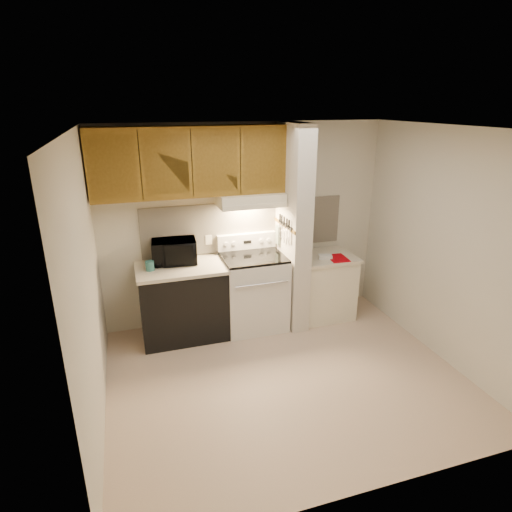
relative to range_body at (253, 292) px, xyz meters
name	(u,v)px	position (x,y,z in m)	size (l,w,h in m)	color
floor	(286,376)	(0.00, -1.16, -0.46)	(3.60, 3.60, 0.00)	#CCAE95
ceiling	(292,129)	(0.00, -1.16, 2.04)	(3.60, 3.60, 0.00)	white
wall_back	(245,225)	(0.00, 0.34, 0.79)	(3.60, 0.02, 2.50)	beige
wall_left	(87,289)	(-1.80, -1.16, 0.79)	(0.02, 3.00, 2.50)	beige
wall_right	(445,247)	(1.80, -1.16, 0.79)	(0.02, 3.00, 2.50)	beige
backsplash	(245,226)	(0.00, 0.33, 0.78)	(2.60, 0.02, 0.63)	beige
range_body	(253,292)	(0.00, 0.00, 0.00)	(0.76, 0.65, 0.92)	silver
oven_window	(261,300)	(0.00, -0.32, 0.04)	(0.50, 0.01, 0.30)	black
oven_handle	(262,284)	(0.00, -0.35, 0.26)	(0.02, 0.02, 0.65)	silver
cooktop	(253,257)	(0.00, 0.00, 0.48)	(0.74, 0.64, 0.03)	black
range_backguard	(247,241)	(0.00, 0.28, 0.59)	(0.76, 0.08, 0.20)	silver
range_display	(248,242)	(0.00, 0.24, 0.59)	(0.10, 0.01, 0.04)	black
range_knob_left_outer	(226,244)	(-0.28, 0.24, 0.59)	(0.05, 0.05, 0.02)	silver
range_knob_left_inner	(234,243)	(-0.18, 0.24, 0.59)	(0.05, 0.05, 0.02)	silver
range_knob_right_inner	(261,241)	(0.18, 0.24, 0.59)	(0.05, 0.05, 0.02)	silver
range_knob_right_outer	(269,240)	(0.28, 0.24, 0.59)	(0.05, 0.05, 0.02)	silver
dishwasher_front	(183,303)	(-0.88, 0.01, -0.03)	(1.00, 0.63, 0.87)	black
left_countertop	(181,268)	(-0.88, 0.01, 0.43)	(1.04, 0.67, 0.04)	beige
spoon_rest	(167,265)	(-1.03, 0.09, 0.46)	(0.21, 0.07, 0.01)	black
teal_jar	(150,266)	(-1.23, -0.01, 0.51)	(0.10, 0.10, 0.11)	#2E6E69
outlet	(209,240)	(-0.48, 0.32, 0.64)	(0.08, 0.01, 0.12)	#F1E7C7
microwave	(174,251)	(-0.93, 0.15, 0.59)	(0.51, 0.35, 0.28)	black
partition_pillar	(293,229)	(0.51, -0.01, 0.79)	(0.22, 0.70, 2.50)	beige
pillar_trim	(284,225)	(0.39, -0.01, 0.84)	(0.01, 0.70, 0.04)	brown
knife_strip	(285,225)	(0.39, -0.06, 0.86)	(0.02, 0.42, 0.04)	black
knife_blade_a	(289,237)	(0.38, -0.22, 0.76)	(0.01, 0.04, 0.16)	silver
knife_handle_a	(289,224)	(0.38, -0.20, 0.91)	(0.02, 0.02, 0.10)	black
knife_blade_b	(287,236)	(0.38, -0.14, 0.75)	(0.01, 0.04, 0.18)	silver
knife_handle_b	(287,223)	(0.38, -0.14, 0.91)	(0.02, 0.02, 0.10)	black
knife_blade_c	(284,235)	(0.38, -0.06, 0.74)	(0.01, 0.04, 0.20)	silver
knife_handle_c	(284,221)	(0.38, -0.04, 0.91)	(0.02, 0.02, 0.10)	black
knife_blade_d	(282,231)	(0.38, 0.02, 0.76)	(0.01, 0.04, 0.16)	silver
knife_handle_d	(282,219)	(0.38, 0.03, 0.91)	(0.02, 0.02, 0.10)	black
knife_blade_e	(280,230)	(0.38, 0.10, 0.75)	(0.01, 0.04, 0.18)	silver
knife_handle_e	(280,218)	(0.38, 0.10, 0.91)	(0.02, 0.02, 0.10)	black
oven_mitt	(278,235)	(0.38, 0.17, 0.67)	(0.03, 0.10, 0.24)	slate
right_cab_base	(323,287)	(0.97, -0.01, -0.06)	(0.70, 0.60, 0.81)	#F1E7C7
right_countertop	(325,257)	(0.97, -0.01, 0.37)	(0.74, 0.64, 0.04)	beige
red_folder	(338,258)	(1.07, -0.16, 0.40)	(0.22, 0.31, 0.01)	#B00009
white_box	(325,257)	(0.92, -0.11, 0.41)	(0.17, 0.11, 0.04)	white
range_hood	(250,199)	(0.00, 0.12, 1.17)	(0.78, 0.44, 0.15)	#F1E7C7
hood_lip	(255,207)	(0.00, -0.08, 1.12)	(0.78, 0.04, 0.06)	#F1E7C7
upper_cabinets	(190,162)	(-0.69, 0.17, 1.62)	(2.18, 0.33, 0.77)	brown
cab_door_a	(113,167)	(-1.51, 0.01, 1.62)	(0.46, 0.01, 0.63)	brown
cab_gap_a	(140,166)	(-1.23, 0.01, 1.62)	(0.01, 0.01, 0.73)	black
cab_door_b	(166,165)	(-0.96, 0.01, 1.62)	(0.46, 0.01, 0.63)	brown
cab_gap_b	(192,163)	(-0.69, 0.01, 1.62)	(0.01, 0.01, 0.73)	black
cab_door_c	(217,162)	(-0.42, 0.01, 1.62)	(0.46, 0.01, 0.63)	brown
cab_gap_c	(240,162)	(-0.14, 0.01, 1.62)	(0.01, 0.01, 0.73)	black
cab_door_d	(263,161)	(0.13, 0.01, 1.62)	(0.46, 0.01, 0.63)	brown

